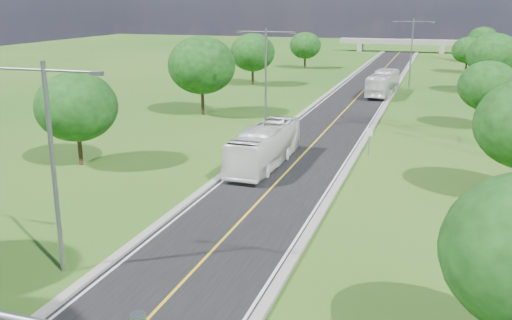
% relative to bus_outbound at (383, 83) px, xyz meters
% --- Properties ---
extents(ground, '(260.00, 260.00, 0.00)m').
position_rel_bus_outbound_xyz_m(ground, '(-2.99, -10.11, -1.67)').
color(ground, '#205116').
rests_on(ground, ground).
extents(road, '(8.00, 150.00, 0.06)m').
position_rel_bus_outbound_xyz_m(road, '(-2.99, -4.11, -1.64)').
color(road, black).
rests_on(road, ground).
extents(curb_left, '(0.50, 150.00, 0.22)m').
position_rel_bus_outbound_xyz_m(curb_left, '(-7.24, -4.11, -1.56)').
color(curb_left, gray).
rests_on(curb_left, ground).
extents(curb_right, '(0.50, 150.00, 0.22)m').
position_rel_bus_outbound_xyz_m(curb_right, '(1.26, -4.11, -1.56)').
color(curb_right, gray).
rests_on(curb_right, ground).
extents(speed_limit_sign, '(0.55, 0.09, 2.40)m').
position_rel_bus_outbound_xyz_m(speed_limit_sign, '(2.21, -32.12, -0.07)').
color(speed_limit_sign, slate).
rests_on(speed_limit_sign, ground).
extents(overpass, '(30.00, 3.00, 3.20)m').
position_rel_bus_outbound_xyz_m(overpass, '(-2.99, 69.89, 0.74)').
color(overpass, gray).
rests_on(overpass, ground).
extents(streetlight_near_left, '(5.90, 0.25, 10.00)m').
position_rel_bus_outbound_xyz_m(streetlight_near_left, '(-8.99, -58.11, 4.27)').
color(streetlight_near_left, slate).
rests_on(streetlight_near_left, ground).
extents(streetlight_mid_left, '(5.90, 0.25, 10.00)m').
position_rel_bus_outbound_xyz_m(streetlight_mid_left, '(-8.99, -25.11, 4.27)').
color(streetlight_mid_left, slate).
rests_on(streetlight_mid_left, ground).
extents(streetlight_far_right, '(5.90, 0.25, 10.00)m').
position_rel_bus_outbound_xyz_m(streetlight_far_right, '(3.01, 7.89, 4.27)').
color(streetlight_far_right, slate).
rests_on(streetlight_far_right, ground).
extents(tree_lb, '(6.30, 6.30, 7.33)m').
position_rel_bus_outbound_xyz_m(tree_lb, '(-18.99, -42.11, 2.97)').
color(tree_lb, black).
rests_on(tree_lb, ground).
extents(tree_lc, '(7.56, 7.56, 8.79)m').
position_rel_bus_outbound_xyz_m(tree_lc, '(-17.99, -20.11, 3.90)').
color(tree_lc, black).
rests_on(tree_lc, ground).
extents(tree_ld, '(6.72, 6.72, 7.82)m').
position_rel_bus_outbound_xyz_m(tree_ld, '(-19.99, 3.89, 3.28)').
color(tree_ld, black).
rests_on(tree_ld, ground).
extents(tree_le, '(5.88, 5.88, 6.84)m').
position_rel_bus_outbound_xyz_m(tree_le, '(-17.49, 27.89, 2.66)').
color(tree_le, black).
rests_on(tree_le, ground).
extents(tree_rc, '(5.88, 5.88, 6.84)m').
position_rel_bus_outbound_xyz_m(tree_rc, '(12.01, -18.11, 2.66)').
color(tree_rc, black).
rests_on(tree_rc, ground).
extents(tree_rd, '(7.14, 7.14, 8.30)m').
position_rel_bus_outbound_xyz_m(tree_rd, '(14.01, 5.89, 3.59)').
color(tree_rd, black).
rests_on(tree_rd, ground).
extents(tree_re, '(5.46, 5.46, 6.35)m').
position_rel_bus_outbound_xyz_m(tree_re, '(11.51, 29.89, 2.35)').
color(tree_re, black).
rests_on(tree_re, ground).
extents(tree_rf, '(6.30, 6.30, 7.33)m').
position_rel_bus_outbound_xyz_m(tree_rf, '(15.01, 49.89, 2.97)').
color(tree_rf, black).
rests_on(tree_rf, ground).
extents(bus_outbound, '(3.47, 11.72, 3.22)m').
position_rel_bus_outbound_xyz_m(bus_outbound, '(0.00, 0.00, 0.00)').
color(bus_outbound, white).
rests_on(bus_outbound, road).
extents(bus_inbound, '(2.88, 11.27, 3.12)m').
position_rel_bus_outbound_xyz_m(bus_inbound, '(-5.08, -38.07, -0.05)').
color(bus_inbound, white).
rests_on(bus_inbound, road).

